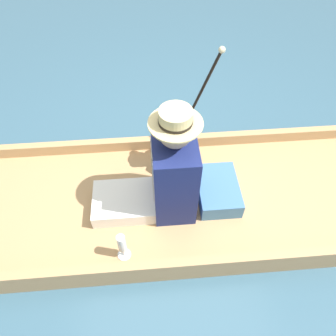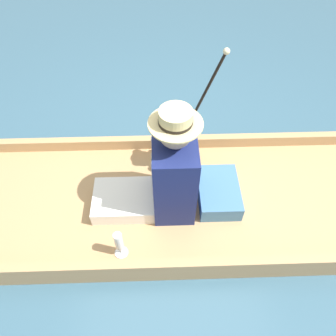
# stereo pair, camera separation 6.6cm
# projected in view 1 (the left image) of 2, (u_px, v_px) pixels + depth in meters

# --- Properties ---
(ground_plane) EXTENTS (16.00, 16.00, 0.00)m
(ground_plane) POSITION_uv_depth(u_px,v_px,m) (179.00, 206.00, 2.45)
(ground_plane) COLOR #385B70
(punt_boat) EXTENTS (1.11, 3.00, 0.20)m
(punt_boat) POSITION_uv_depth(u_px,v_px,m) (179.00, 201.00, 2.40)
(punt_boat) COLOR tan
(punt_boat) RESTS_ON ground_plane
(seat_cushion) EXTENTS (0.41, 0.28, 0.13)m
(seat_cushion) POSITION_uv_depth(u_px,v_px,m) (217.00, 190.00, 2.34)
(seat_cushion) COLOR teal
(seat_cushion) RESTS_ON punt_boat
(seated_person) EXTENTS (0.37, 0.71, 0.85)m
(seated_person) POSITION_uv_depth(u_px,v_px,m) (165.00, 176.00, 2.10)
(seated_person) COLOR white
(seated_person) RESTS_ON punt_boat
(teddy_bear) EXTENTS (0.31, 0.18, 0.44)m
(teddy_bear) POSITION_uv_depth(u_px,v_px,m) (171.00, 146.00, 2.42)
(teddy_bear) COLOR beige
(teddy_bear) RESTS_ON punt_boat
(wine_glass) EXTENTS (0.09, 0.09, 0.23)m
(wine_glass) POSITION_uv_depth(u_px,v_px,m) (122.00, 245.00, 1.98)
(wine_glass) COLOR silver
(wine_glass) RESTS_ON punt_boat
(walking_cane) EXTENTS (0.04, 0.34, 0.92)m
(walking_cane) POSITION_uv_depth(u_px,v_px,m) (198.00, 99.00, 2.26)
(walking_cane) COLOR black
(walking_cane) RESTS_ON punt_boat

